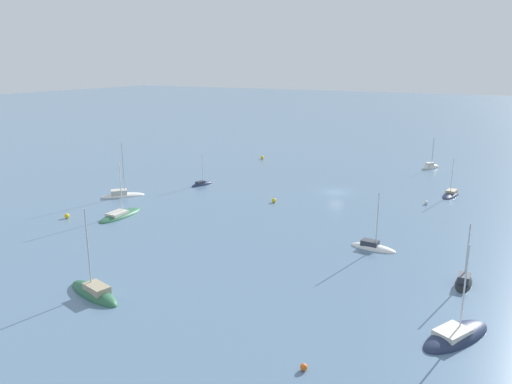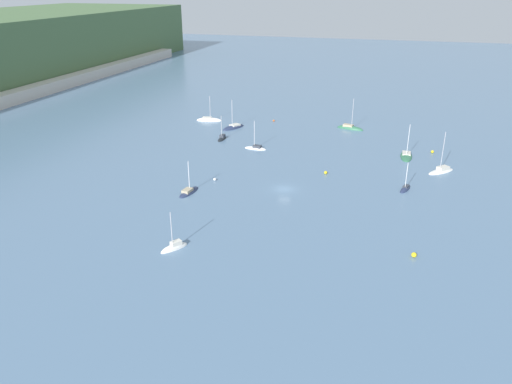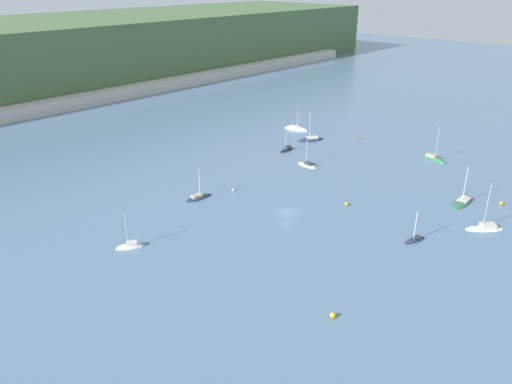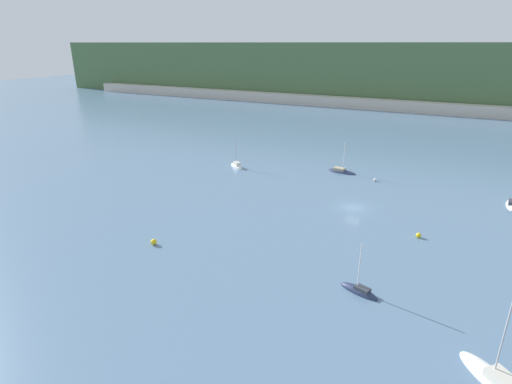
# 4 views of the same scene
# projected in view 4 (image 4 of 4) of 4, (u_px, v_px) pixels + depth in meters

# --- Properties ---
(ground_plane) EXTENTS (600.00, 600.00, 0.00)m
(ground_plane) POSITION_uv_depth(u_px,v_px,m) (353.00, 207.00, 68.87)
(ground_plane) COLOR slate
(hillside_ridge) EXTENTS (412.39, 81.72, 26.84)m
(hillside_ridge) POSITION_uv_depth(u_px,v_px,m) (437.00, 72.00, 193.95)
(hillside_ridge) COLOR #4C6B42
(hillside_ridge) RESTS_ON ground_plane
(shore_town_strip) EXTENTS (350.53, 6.00, 4.32)m
(shore_town_strip) POSITION_uv_depth(u_px,v_px,m) (424.00, 107.00, 160.97)
(shore_town_strip) COLOR beige
(shore_town_strip) RESTS_ON ground_plane
(sailboat_0) EXTENTS (6.82, 3.02, 7.34)m
(sailboat_0) POSITION_uv_depth(u_px,v_px,m) (341.00, 172.00, 87.53)
(sailboat_0) COLOR #232D4C
(sailboat_0) RESTS_ON ground_plane
(sailboat_3) EXTENTS (4.90, 3.99, 7.57)m
(sailboat_3) POSITION_uv_depth(u_px,v_px,m) (237.00, 167.00, 91.15)
(sailboat_3) COLOR white
(sailboat_3) RESTS_ON ground_plane
(sailboat_5) EXTENTS (7.04, 6.97, 10.12)m
(sailboat_5) POSITION_uv_depth(u_px,v_px,m) (497.00, 382.00, 33.20)
(sailboat_5) COLOR white
(sailboat_5) RESTS_ON ground_plane
(sailboat_6) EXTENTS (2.29, 5.97, 8.03)m
(sailboat_6) POSITION_uv_depth(u_px,v_px,m) (512.00, 205.00, 69.59)
(sailboat_6) COLOR white
(sailboat_6) RESTS_ON ground_plane
(sailboat_7) EXTENTS (5.01, 2.82, 6.71)m
(sailboat_7) POSITION_uv_depth(u_px,v_px,m) (359.00, 291.00, 45.43)
(sailboat_7) COLOR #232D4C
(sailboat_7) RESTS_ON ground_plane
(mooring_buoy_2) EXTENTS (0.63, 0.63, 0.63)m
(mooring_buoy_2) POSITION_uv_depth(u_px,v_px,m) (375.00, 180.00, 81.76)
(mooring_buoy_2) COLOR white
(mooring_buoy_2) RESTS_ON ground_plane
(mooring_buoy_3) EXTENTS (0.84, 0.84, 0.84)m
(mooring_buoy_3) POSITION_uv_depth(u_px,v_px,m) (154.00, 242.00, 56.04)
(mooring_buoy_3) COLOR yellow
(mooring_buoy_3) RESTS_ON ground_plane
(mooring_buoy_4) EXTENTS (0.73, 0.73, 0.73)m
(mooring_buoy_4) POSITION_uv_depth(u_px,v_px,m) (419.00, 235.00, 58.08)
(mooring_buoy_4) COLOR yellow
(mooring_buoy_4) RESTS_ON ground_plane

